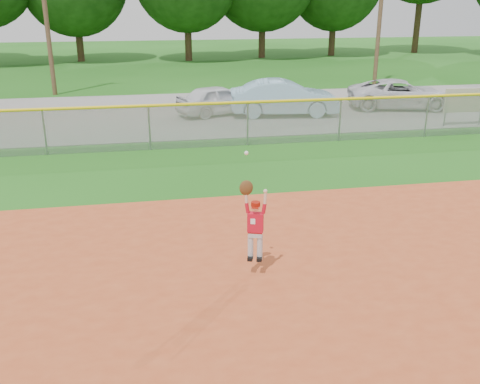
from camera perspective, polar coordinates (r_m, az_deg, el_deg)
name	(u,v)px	position (r m, az deg, el deg)	size (l,w,h in m)	color
ground	(359,291)	(9.74, 12.63, -10.22)	(120.00, 120.00, 0.00)	#1D5B14
parking_strip	(221,111)	(24.42, -1.99, 8.63)	(44.00, 10.00, 0.03)	slate
car_white_a	(219,100)	(23.55, -2.27, 9.81)	(1.50, 3.74, 1.27)	silver
car_blue	(284,98)	(23.35, 4.71, 9.98)	(1.60, 4.60, 1.52)	#8BB7D0
car_white_b	(400,94)	(25.93, 16.73, 9.98)	(2.17, 4.70, 1.31)	silver
sponsor_sign	(465,101)	(23.06, 22.84, 8.90)	(1.70, 0.12, 1.51)	gray
outfield_fence	(248,120)	(18.45, 0.82, 7.67)	(40.06, 0.10, 1.55)	gray
power_lines	(222,1)	(30.02, -1.94, 19.71)	(19.40, 0.24, 9.00)	#4C3823
ballplayer	(254,221)	(9.52, 1.50, -3.12)	(0.50, 0.30, 2.04)	silver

